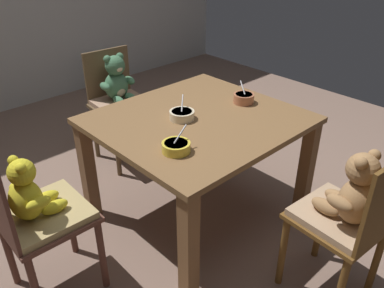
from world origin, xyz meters
TOP-DOWN VIEW (x-y plane):
  - ground_plane at (0.00, 0.00)m, footprint 5.20×5.20m
  - dining_table at (0.00, 0.00)m, footprint 1.12×1.03m
  - teddy_chair_far_center at (0.07, 0.94)m, footprint 0.44×0.45m
  - teddy_chair_near_left at (-0.99, 0.07)m, footprint 0.41×0.41m
  - teddy_chair_near_front at (0.06, -0.94)m, footprint 0.41×0.42m
  - porridge_bowl_yellow_near_left at (-0.35, -0.20)m, footprint 0.15×0.14m
  - porridge_bowl_cream_center at (-0.08, 0.05)m, footprint 0.14×0.14m
  - porridge_bowl_terracotta_near_right at (0.36, -0.04)m, footprint 0.13×0.13m
  - metal_pail at (0.74, 2.15)m, footprint 0.30×0.30m

SIDE VIEW (x-z plane):
  - ground_plane at x=0.00m, z-range -0.04..0.00m
  - metal_pail at x=0.74m, z-range 0.00..0.29m
  - teddy_chair_near_left at x=-0.99m, z-range 0.09..0.98m
  - teddy_chair_far_center at x=0.07m, z-range 0.12..0.98m
  - teddy_chair_near_front at x=0.06m, z-range 0.12..1.00m
  - dining_table at x=0.00m, z-range 0.23..0.94m
  - porridge_bowl_cream_center at x=-0.08m, z-range 0.67..0.79m
  - porridge_bowl_yellow_near_left at x=-0.35m, z-range 0.67..0.79m
  - porridge_bowl_terracotta_near_right at x=0.36m, z-range 0.67..0.79m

